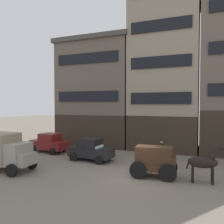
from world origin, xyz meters
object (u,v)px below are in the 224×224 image
(fire_hydrant_curbside, at_px, (77,146))
(cargo_wagon, at_px, (155,159))
(draft_horse, at_px, (204,162))
(sedan_parked_curb, at_px, (91,149))
(sedan_light, at_px, (49,143))
(delivery_truck_near, at_px, (3,150))
(pedestrian_officer, at_px, (162,150))

(fire_hydrant_curbside, bearing_deg, cargo_wagon, -30.86)
(draft_horse, distance_m, sedan_parked_curb, 9.04)
(cargo_wagon, height_order, sedan_parked_curb, cargo_wagon)
(fire_hydrant_curbside, bearing_deg, sedan_light, -143.48)
(sedan_parked_curb, bearing_deg, draft_horse, -14.88)
(draft_horse, xyz_separation_m, sedan_light, (-14.01, 3.69, -0.36))
(delivery_truck_near, distance_m, fire_hydrant_curbside, 7.97)
(draft_horse, bearing_deg, cargo_wagon, -179.92)
(delivery_truck_near, height_order, fire_hydrant_curbside, delivery_truck_near)
(sedan_parked_curb, xyz_separation_m, pedestrian_officer, (5.53, 1.83, 0.07))
(cargo_wagon, distance_m, delivery_truck_near, 10.56)
(sedan_parked_curb, bearing_deg, delivery_truck_near, -132.94)
(sedan_parked_curb, relative_size, fire_hydrant_curbside, 4.60)
(draft_horse, distance_m, pedestrian_officer, 5.25)
(delivery_truck_near, height_order, sedan_parked_curb, delivery_truck_near)
(fire_hydrant_curbside, bearing_deg, draft_horse, -24.15)
(pedestrian_officer, relative_size, fire_hydrant_curbside, 2.16)
(cargo_wagon, bearing_deg, delivery_truck_near, -166.40)
(delivery_truck_near, bearing_deg, pedestrian_officer, 33.57)
(sedan_parked_curb, height_order, fire_hydrant_curbside, sedan_parked_curb)
(sedan_light, bearing_deg, draft_horse, -14.76)
(sedan_parked_curb, relative_size, pedestrian_officer, 2.12)
(cargo_wagon, xyz_separation_m, sedan_light, (-11.06, 3.70, -0.23))
(draft_horse, relative_size, fire_hydrant_curbside, 2.83)
(sedan_parked_curb, distance_m, pedestrian_officer, 5.82)
(pedestrian_officer, bearing_deg, sedan_parked_curb, -161.69)
(delivery_truck_near, xyz_separation_m, pedestrian_officer, (10.00, 6.63, -0.44))
(cargo_wagon, bearing_deg, fire_hydrant_curbside, 149.14)
(delivery_truck_near, relative_size, sedan_light, 1.14)
(cargo_wagon, xyz_separation_m, sedan_parked_curb, (-5.78, 2.32, -0.23))
(pedestrian_officer, bearing_deg, cargo_wagon, -86.43)
(draft_horse, bearing_deg, pedestrian_officer, 127.71)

